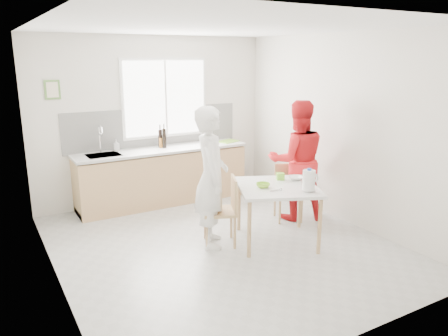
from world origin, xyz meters
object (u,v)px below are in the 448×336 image
at_px(chair_far, 288,189).
at_px(person_red, 297,161).
at_px(bowl_white, 295,178).
at_px(chair_left, 225,208).
at_px(bowl_green, 263,185).
at_px(wine_bottle_a, 164,138).
at_px(dining_table, 277,192).
at_px(milk_jug, 309,180).
at_px(wine_bottle_b, 160,138).
at_px(person_white, 211,178).

relative_size(chair_far, person_red, 0.46).
bearing_deg(bowl_white, chair_far, 61.25).
height_order(chair_left, bowl_green, chair_left).
bearing_deg(wine_bottle_a, bowl_white, -64.72).
bearing_deg(bowl_green, wine_bottle_a, 100.94).
relative_size(dining_table, milk_jug, 4.77).
relative_size(chair_far, milk_jug, 3.00).
height_order(chair_left, wine_bottle_b, wine_bottle_b).
bearing_deg(person_white, bowl_green, -94.39).
bearing_deg(chair_left, chair_far, 128.18).
relative_size(dining_table, wine_bottle_a, 4.07).
bearing_deg(milk_jug, bowl_green, 156.45).
bearing_deg(chair_far, dining_table, -113.31).
bearing_deg(person_red, bowl_green, 52.09).
bearing_deg(person_red, chair_far, 5.32).
xyz_separation_m(person_white, wine_bottle_b, (0.11, 1.97, 0.17)).
bearing_deg(person_white, chair_far, -55.95).
xyz_separation_m(bowl_green, wine_bottle_a, (-0.43, 2.20, 0.29)).
relative_size(person_white, wine_bottle_a, 5.61).
relative_size(chair_left, milk_jug, 3.25).
xyz_separation_m(chair_left, bowl_green, (0.42, -0.24, 0.30)).
bearing_deg(chair_left, person_white, -90.00).
height_order(chair_left, person_red, person_red).
distance_m(person_red, bowl_white, 0.61).
height_order(person_red, wine_bottle_a, person_red).
xyz_separation_m(chair_far, person_red, (0.12, -0.04, 0.43)).
distance_m(chair_far, person_red, 0.45).
bearing_deg(bowl_green, bowl_white, 7.29).
height_order(dining_table, chair_far, chair_far).
relative_size(chair_far, wine_bottle_a, 2.57).
xyz_separation_m(chair_left, wine_bottle_a, (-0.00, 1.96, 0.59)).
xyz_separation_m(chair_left, wine_bottle_b, (-0.04, 2.03, 0.58)).
xyz_separation_m(bowl_white, milk_jug, (-0.19, -0.49, 0.12)).
xyz_separation_m(person_white, bowl_white, (1.16, -0.23, -0.11)).
height_order(bowl_green, bowl_white, bowl_green).
bearing_deg(milk_jug, person_red, 81.89).
distance_m(bowl_green, bowl_white, 0.58).
distance_m(bowl_green, wine_bottle_a, 2.26).
xyz_separation_m(dining_table, wine_bottle_b, (-0.67, 2.31, 0.39)).
bearing_deg(bowl_white, person_red, 48.85).
bearing_deg(chair_far, wine_bottle_a, 151.70).
distance_m(chair_left, milk_jug, 1.13).
relative_size(person_white, wine_bottle_b, 5.98).
bearing_deg(person_white, dining_table, -90.00).
xyz_separation_m(bowl_white, wine_bottle_a, (-1.00, 2.13, 0.29)).
height_order(person_white, wine_bottle_a, person_white).
bearing_deg(chair_left, milk_jug, 74.54).
bearing_deg(bowl_green, milk_jug, -47.22).
relative_size(bowl_white, wine_bottle_a, 0.61).
xyz_separation_m(dining_table, bowl_white, (0.38, 0.11, 0.10)).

